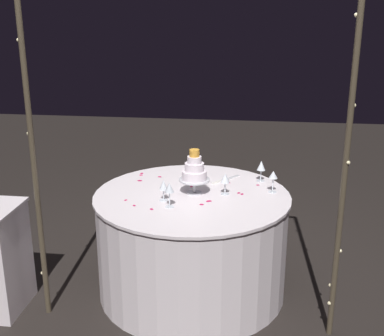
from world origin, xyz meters
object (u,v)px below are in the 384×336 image
(decorative_arch, at_px, (183,93))
(wine_glass_3, at_px, (163,186))
(wine_glass_0, at_px, (225,179))
(wine_glass_5, at_px, (169,189))
(cake_knife, at_px, (224,180))
(tiered_cake, at_px, (194,171))
(wine_glass_4, at_px, (273,176))
(wine_glass_1, at_px, (261,166))
(wine_glass_2, at_px, (191,170))
(main_table, at_px, (192,243))

(decorative_arch, relative_size, wine_glass_3, 16.10)
(decorative_arch, distance_m, wine_glass_3, 0.76)
(wine_glass_0, xyz_separation_m, wine_glass_5, (0.35, 0.29, 0.01))
(wine_glass_3, distance_m, cake_knife, 0.62)
(tiered_cake, height_order, cake_knife, tiered_cake)
(wine_glass_4, distance_m, wine_glass_5, 0.78)
(decorative_arch, relative_size, tiered_cake, 7.50)
(wine_glass_1, height_order, wine_glass_4, same)
(wine_glass_4, bearing_deg, wine_glass_5, 28.37)
(wine_glass_2, distance_m, wine_glass_3, 0.41)
(wine_glass_1, distance_m, wine_glass_3, 0.83)
(wine_glass_3, height_order, wine_glass_5, wine_glass_5)
(tiered_cake, bearing_deg, wine_glass_4, -170.41)
(wine_glass_2, relative_size, wine_glass_4, 0.90)
(main_table, xyz_separation_m, wine_glass_5, (0.12, 0.25, 0.51))
(wine_glass_3, bearing_deg, cake_knife, -129.18)
(wine_glass_0, distance_m, wine_glass_3, 0.45)
(wine_glass_2, bearing_deg, wine_glass_1, -168.65)
(wine_glass_0, bearing_deg, decorative_arch, 63.09)
(wine_glass_4, xyz_separation_m, cake_knife, (0.36, -0.21, -0.12))
(wine_glass_2, distance_m, wine_glass_5, 0.51)
(decorative_arch, bearing_deg, cake_knife, -105.33)
(cake_knife, bearing_deg, main_table, 57.91)
(main_table, distance_m, wine_glass_0, 0.55)
(wine_glass_0, bearing_deg, wine_glass_1, -128.47)
(wine_glass_1, height_order, wine_glass_3, wine_glass_1)
(main_table, bearing_deg, wine_glass_4, -168.30)
(wine_glass_5, xyz_separation_m, cake_knife, (-0.33, -0.59, -0.13))
(tiered_cake, relative_size, wine_glass_0, 2.06)
(tiered_cake, bearing_deg, wine_glass_2, -76.66)
(wine_glass_0, relative_size, wine_glass_5, 0.91)
(main_table, height_order, wine_glass_3, wine_glass_3)
(wine_glass_1, height_order, wine_glass_5, wine_glass_5)
(wine_glass_3, bearing_deg, decorative_arch, 122.58)
(main_table, bearing_deg, wine_glass_5, 64.94)
(main_table, distance_m, wine_glass_3, 0.54)
(cake_knife, bearing_deg, wine_glass_1, -175.85)
(tiered_cake, bearing_deg, decorative_arch, 88.34)
(wine_glass_0, height_order, cake_knife, wine_glass_0)
(main_table, xyz_separation_m, wine_glass_3, (0.18, 0.14, 0.49))
(wine_glass_2, distance_m, cake_knife, 0.28)
(wine_glass_0, distance_m, wine_glass_5, 0.45)
(main_table, distance_m, wine_glass_5, 0.58)
(decorative_arch, distance_m, wine_glass_2, 0.96)
(wine_glass_1, height_order, wine_glass_2, wine_glass_1)
(tiered_cake, xyz_separation_m, wine_glass_5, (0.13, 0.28, -0.04))
(wine_glass_1, distance_m, wine_glass_5, 0.86)
(wine_glass_0, relative_size, wine_glass_4, 0.98)
(wine_glass_0, xyz_separation_m, cake_knife, (0.02, -0.30, -0.11))
(wine_glass_5, bearing_deg, wine_glass_1, -134.97)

